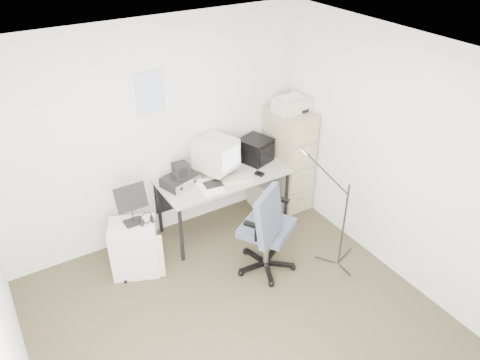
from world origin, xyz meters
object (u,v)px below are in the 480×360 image
filing_cabinet (288,159)px  office_chair (267,226)px  side_cart (135,248)px  desk (224,201)px

filing_cabinet → office_chair: bearing=-135.9°
filing_cabinet → side_cart: size_ratio=2.20×
desk → office_chair: office_chair is taller
desk → side_cart: 1.20m
desk → office_chair: size_ratio=1.34×
filing_cabinet → desk: bearing=-178.2°
desk → side_cart: desk is taller
filing_cabinet → office_chair: size_ratio=1.16×
filing_cabinet → side_cart: 2.18m
desk → office_chair: bearing=-89.0°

